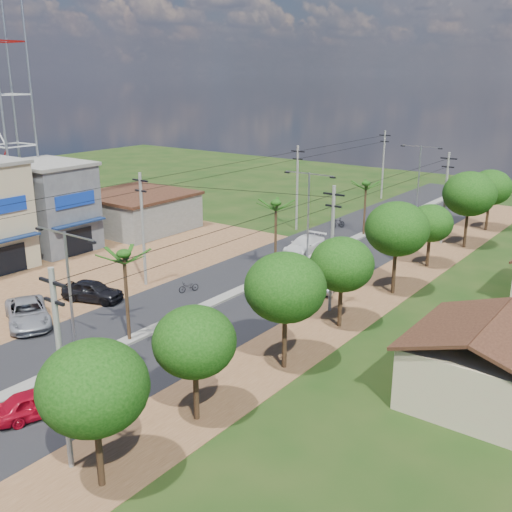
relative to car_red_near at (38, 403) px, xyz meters
The scene contains 37 objects.
ground 5.34m from the car_red_near, 122.82° to the left, with size 160.00×160.00×0.00m, color black.
road 19.67m from the car_red_near, 98.39° to the left, with size 12.00×110.00×0.04m, color black.
median 22.64m from the car_red_near, 97.28° to the left, with size 1.00×90.00×0.18m, color #605E56.
dirt_lot_west 21.79m from the car_red_near, 145.14° to the left, with size 18.00×46.00×0.04m, color #55371D.
dirt_shoulder_east 20.26m from the car_red_near, 73.85° to the left, with size 5.00×90.00×0.03m, color #55371D.
shophouse_grey 31.14m from the car_red_near, 143.41° to the left, with size 9.00×6.40×8.30m.
low_shed 37.16m from the car_red_near, 130.00° to the left, with size 10.40×10.40×3.95m.
telecom_tower 39.64m from the car_red_near, 148.30° to the left, with size 3.80×3.80×43.00m.
house_east_near 22.47m from the car_red_near, 40.14° to the left, with size 7.60×7.50×4.60m.
tree_east_a 7.79m from the car_red_near, 13.17° to the right, with size 4.40×4.40×6.37m.
tree_east_b 8.53m from the car_red_near, 34.67° to the left, with size 4.00×4.00×5.83m.
tree_east_c 13.97m from the car_red_near, 59.17° to the left, with size 4.60×4.60×6.83m.
tree_east_d 19.91m from the car_red_near, 70.50° to the left, with size 4.20×4.20×6.13m.
tree_east_e 27.64m from the car_red_near, 75.72° to the left, with size 4.80×4.80×7.14m.
tree_east_f 35.17m from the car_red_near, 79.58° to the left, with size 3.80×3.80×5.52m.
tree_east_g 43.25m from the car_red_near, 80.73° to the left, with size 5.00×5.00×7.38m.
tree_east_h 51.03m from the car_red_near, 82.51° to the left, with size 4.40×4.40×6.52m.
palm_median_near 10.15m from the car_red_near, 108.75° to the left, with size 2.00×2.00×6.15m.
palm_median_mid 25.16m from the car_red_near, 96.69° to the left, with size 2.00×2.00×6.55m.
palm_median_far 40.81m from the car_red_near, 94.06° to the left, with size 2.00×2.00×5.85m.
streetlight_near 6.69m from the car_red_near, 122.82° to the left, with size 5.10×0.18×8.00m.
streetlight_mid 29.87m from the car_red_near, 95.56° to the left, with size 5.10×0.18×8.00m.
streetlight_far 54.68m from the car_red_near, 93.02° to the left, with size 5.10×0.18×8.00m.
utility_pole_w_b 19.61m from the car_red_near, 120.96° to the left, with size 1.60×0.24×9.00m.
utility_pole_w_c 39.90m from the car_red_near, 104.40° to the left, with size 1.60×0.24×9.00m.
utility_pole_w_d 60.40m from the car_red_near, 99.43° to the left, with size 1.60×0.24×9.00m.
utility_pole_e_a 6.35m from the car_red_near, 18.53° to the right, with size 1.60×0.24×9.00m.
utility_pole_e_b 21.35m from the car_red_near, 77.24° to the left, with size 1.60×0.24×9.00m.
utility_pole_e_c 42.89m from the car_red_near, 83.77° to the left, with size 1.60×0.24×9.00m.
car_red_near is the anchor object (origin of this frame).
car_silver_mid 24.36m from the car_red_near, 84.98° to the left, with size 1.64×4.70×1.55m, color gray.
car_white_far 31.65m from the car_red_near, 97.93° to the left, with size 2.19×5.39×1.56m, color beige.
car_parked_silver 12.11m from the car_red_near, 148.90° to the left, with size 2.60×5.63×1.57m, color gray.
car_parked_dark 15.58m from the car_red_near, 131.73° to the left, with size 1.84×4.58×1.56m, color black.
moto_rider_east 4.26m from the car_red_near, 56.71° to the left, with size 0.60×1.72×0.90m, color black.
moto_rider_west_a 18.22m from the car_red_near, 109.02° to the left, with size 0.57×1.64×0.86m, color black.
moto_rider_west_b 42.06m from the car_red_near, 98.91° to the left, with size 0.51×1.81×1.09m, color black.
Camera 1 is at (26.93, -18.83, 16.17)m, focal length 42.00 mm.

